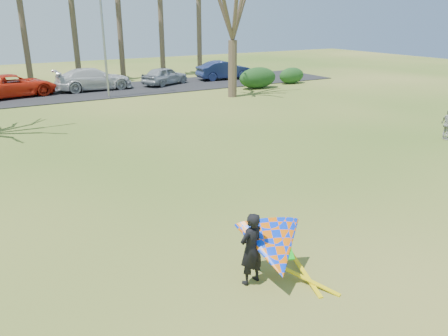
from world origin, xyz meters
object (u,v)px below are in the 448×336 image
car_3 (94,79)px  kite_flyer (272,249)px  streetlight (106,33)px  car_2 (14,85)px  car_5 (224,70)px  pedestrian_b (448,124)px  bare_tree_right (233,1)px  car_4 (165,76)px

car_3 → kite_flyer: 28.47m
streetlight → car_2: bearing=148.6°
streetlight → kite_flyer: bearing=-98.3°
car_2 → car_5: (17.64, 0.15, 0.02)m
streetlight → pedestrian_b: streetlight is taller
streetlight → pedestrian_b: size_ratio=5.33×
car_2 → pedestrian_b: 28.20m
bare_tree_right → car_2: (-13.80, 7.64, -5.70)m
bare_tree_right → car_4: bearing=105.9°
pedestrian_b → bare_tree_right: bearing=32.0°
bare_tree_right → car_2: size_ratio=1.59×
streetlight → car_3: bearing=93.0°
car_4 → pedestrian_b: (5.00, -22.62, -0.05)m
car_2 → car_3: 5.76m
car_3 → bare_tree_right: bearing=-133.4°
car_2 → car_3: car_3 is taller
car_4 → kite_flyer: bearing=136.9°
car_5 → car_3: bearing=95.1°
bare_tree_right → streetlight: 9.05m
car_2 → kite_flyer: bearing=174.3°
bare_tree_right → car_3: (-8.04, 7.75, -5.66)m
car_2 → car_3: (5.76, 0.11, 0.04)m
bare_tree_right → car_3: bare_tree_right is taller
streetlight → car_4: 7.63m
streetlight → car_5: streetlight is taller
streetlight → car_2: 7.86m
car_4 → streetlight: bearing=96.8°
car_5 → car_4: bearing=97.6°
car_4 → car_5: car_5 is taller
car_2 → car_4: 11.66m
car_4 → pedestrian_b: 23.17m
car_3 → car_5: car_3 is taller
pedestrian_b → streetlight: bearing=50.5°
car_2 → car_5: 17.64m
car_2 → kite_flyer: size_ratio=2.43×
streetlight → car_5: bearing=18.0°
car_4 → bare_tree_right: bearing=171.1°
streetlight → pedestrian_b: bearing=-60.7°
bare_tree_right → car_5: bare_tree_right is taller
pedestrian_b → kite_flyer: bearing=132.0°
streetlight → car_4: bearing=31.6°
pedestrian_b → car_2: bearing=57.5°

